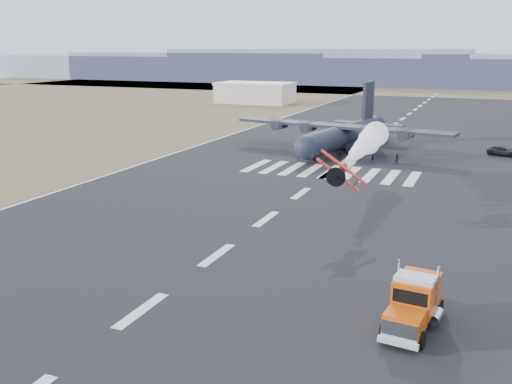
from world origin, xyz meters
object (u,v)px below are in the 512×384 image
Objects in this scene: aerobatic_biplane at (339,171)px; crew_e at (364,150)px; crew_b at (397,159)px; crew_h at (323,149)px; crew_c at (297,146)px; semi_truck at (414,302)px; hangar_left at (255,92)px; crew_d at (313,147)px; crew_f at (340,154)px; crew_g at (373,157)px; transport_aircraft at (344,133)px; support_vehicle at (504,151)px; crew_a at (298,153)px.

crew_e is at bearing 95.84° from aerobatic_biplane.
crew_b is 0.90× the size of crew_h.
crew_h is at bearing -65.89° from crew_c.
semi_truck is 5.31× the size of crew_c.
hangar_left is 13.18× the size of crew_e.
hangar_left is 15.23× the size of crew_d.
crew_f is at bearing -78.61° from crew_c.
hangar_left is 15.75× the size of crew_g.
hangar_left reaches higher than crew_b.
crew_b is at bearing -116.71° from crew_d.
crew_e is 5.45m from crew_g.
transport_aircraft is 6.55m from crew_e.
crew_e is at bearing 126.94° from support_vehicle.
crew_e reaches higher than crew_c.
crew_h is at bearing -60.05° from hangar_left.
crew_a reaches higher than crew_b.
hangar_left is at bearing 113.67° from aerobatic_biplane.
crew_d is 13.00m from crew_g.
crew_e is at bearing -56.12° from hangar_left.
crew_b is (11.06, -9.59, -2.18)m from transport_aircraft.
semi_truck reaches higher than crew_a.
aerobatic_biplane is at bearing 3.85° from crew_e.
crew_h is (2.82, 5.14, 0.05)m from crew_a.
crew_g is (2.54, -4.82, -0.15)m from crew_e.
crew_c is at bearing 93.97° from crew_g.
aerobatic_biplane is 3.22× the size of crew_g.
hangar_left is at bearing -150.84° from crew_e.
support_vehicle is at bearing -146.13° from crew_a.
support_vehicle is 35.58m from crew_c.
crew_b is (60.27, -85.35, -2.59)m from hangar_left.
crew_a is at bearing -143.23° from crew_f.
aerobatic_biplane is 35.55m from crew_b.
crew_g is (5.35, 0.25, -0.10)m from crew_f.
aerobatic_biplane is 36.23m from crew_g.
transport_aircraft reaches higher than crew_f.
hangar_left reaches higher than crew_c.
crew_f is at bearing -70.36° from transport_aircraft.
crew_g is (-3.57, 35.70, -5.09)m from aerobatic_biplane.
crew_a is 1.08× the size of crew_d.
crew_f reaches higher than crew_c.
hangar_left is 99.20m from crew_f.
support_vehicle is at bearing -42.91° from hangar_left.
crew_b is at bearing 147.19° from support_vehicle.
crew_h is at bearing -101.92° from transport_aircraft.
hangar_left is at bearing 67.88° from crew_c.
semi_truck is 4.51× the size of crew_h.
crew_d is at bearing 119.13° from semi_truck.
crew_h is at bearing -82.31° from crew_e.
semi_truck is 58.17m from crew_f.
crew_a is 0.94× the size of crew_e.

